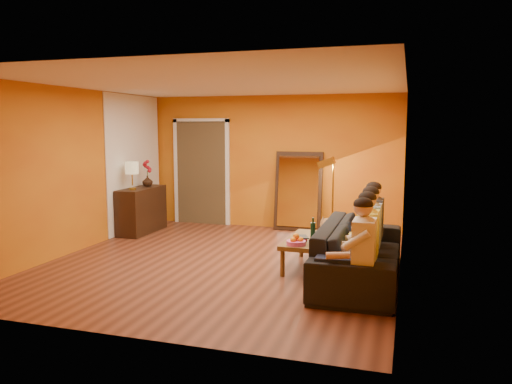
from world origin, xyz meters
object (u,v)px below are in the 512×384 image
(table_lamp, at_px, (132,176))
(laptop, at_px, (327,233))
(person_far_left, at_px, (364,253))
(person_mid_left, at_px, (368,242))
(tumbler, at_px, (320,234))
(vase, at_px, (148,181))
(mirror_frame, at_px, (298,191))
(sofa, at_px, (360,252))
(person_far_right, at_px, (374,225))
(coffee_table, at_px, (310,253))
(floor_lamp, at_px, (333,201))
(sideboard, at_px, (142,210))
(wine_bottle, at_px, (313,229))
(person_mid_right, at_px, (371,233))
(dog, at_px, (328,240))

(table_lamp, relative_size, laptop, 1.56)
(person_far_left, relative_size, person_mid_left, 1.00)
(tumbler, bearing_deg, vase, 156.66)
(mirror_frame, xyz_separation_m, sofa, (1.45, -2.88, -0.39))
(person_far_right, bearing_deg, mirror_frame, 125.36)
(coffee_table, height_order, person_far_left, person_far_left)
(floor_lamp, bearing_deg, tumbler, -86.00)
(sideboard, distance_m, wine_bottle, 3.86)
(coffee_table, bearing_deg, wine_bottle, -43.69)
(mirror_frame, xyz_separation_m, coffee_table, (0.72, -2.52, -0.55))
(coffee_table, relative_size, person_far_left, 1.00)
(person_far_left, distance_m, tumbler, 1.66)
(person_mid_left, bearing_deg, tumbler, 128.55)
(mirror_frame, distance_m, vase, 2.92)
(floor_lamp, distance_m, person_mid_right, 2.07)
(table_lamp, distance_m, floor_lamp, 3.64)
(floor_lamp, bearing_deg, vase, -178.38)
(person_mid_left, bearing_deg, wine_bottle, 136.85)
(dog, bearing_deg, sofa, -55.46)
(person_far_right, relative_size, laptop, 3.74)
(sofa, distance_m, vase, 4.74)
(person_far_left, bearing_deg, sofa, 97.41)
(sideboard, bearing_deg, person_mid_left, -27.21)
(coffee_table, distance_m, person_far_right, 0.99)
(person_far_right, bearing_deg, table_lamp, 169.04)
(table_lamp, height_order, person_mid_left, table_lamp)
(coffee_table, height_order, laptop, laptop)
(person_far_left, relative_size, tumbler, 11.28)
(person_mid_left, distance_m, wine_bottle, 1.11)
(mirror_frame, bearing_deg, vase, -163.43)
(table_lamp, height_order, vase, table_lamp)
(person_mid_left, xyz_separation_m, tumbler, (-0.74, 0.93, -0.14))
(sideboard, xyz_separation_m, person_far_right, (4.37, -1.15, 0.18))
(sofa, distance_m, person_far_left, 1.04)
(sideboard, bearing_deg, laptop, -16.40)
(floor_lamp, height_order, person_mid_left, floor_lamp)
(tumbler, bearing_deg, sideboard, 160.07)
(sofa, distance_m, wine_bottle, 0.78)
(mirror_frame, height_order, vase, mirror_frame)
(person_mid_right, height_order, wine_bottle, person_mid_right)
(sofa, bearing_deg, person_far_right, -11.31)
(coffee_table, distance_m, person_mid_left, 1.25)
(dog, height_order, person_mid_left, person_mid_left)
(dog, bearing_deg, vase, 158.70)
(sofa, bearing_deg, person_mid_right, -52.43)
(person_mid_right, bearing_deg, coffee_table, 163.14)
(coffee_table, bearing_deg, person_far_left, -56.35)
(dog, bearing_deg, coffee_table, -119.94)
(tumbler, relative_size, vase, 0.53)
(table_lamp, xyz_separation_m, dog, (3.71, -0.77, -0.77))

